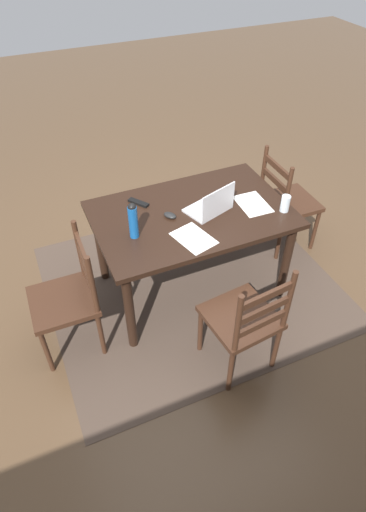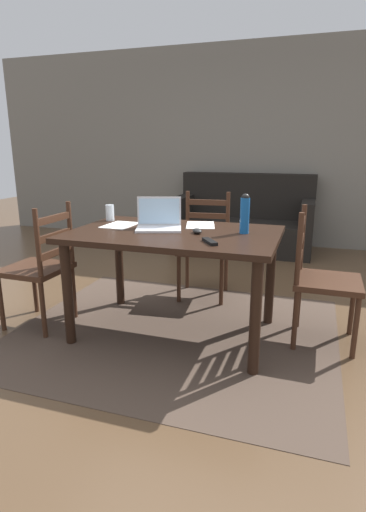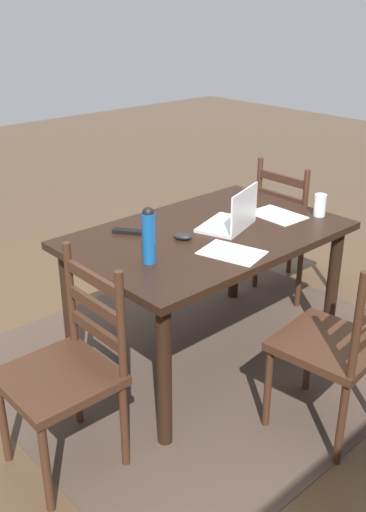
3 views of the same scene
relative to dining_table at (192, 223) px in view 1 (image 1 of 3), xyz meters
name	(u,v)px [view 1 (image 1 of 3)]	position (x,y,z in m)	size (l,w,h in m)	color
ground_plane	(191,285)	(0.00, 0.00, -0.67)	(14.00, 14.00, 0.00)	brown
area_rug	(191,285)	(0.00, 0.00, -0.67)	(2.34, 2.02, 0.01)	#47382D
dining_table	(192,223)	(0.00, 0.00, 0.00)	(1.45, 0.94, 0.77)	black
chair_right_far	(68,298)	(1.02, 0.19, -0.21)	(0.44, 0.44, 0.95)	#3D2316
chair_far_head	(244,320)	(0.00, 0.84, -0.21)	(0.49, 0.49, 0.95)	#3D2316
chair_left_near	(286,202)	(-1.02, -0.19, -0.21)	(0.45, 0.45, 0.95)	#3D2316
laptop	(212,206)	(-0.14, 0.06, 0.16)	(0.37, 0.31, 0.23)	silver
water_bottle	(133,220)	(0.48, 0.10, 0.24)	(0.06, 0.06, 0.27)	#145199
drinking_glass	(285,204)	(-0.64, 0.25, 0.16)	(0.07, 0.07, 0.13)	silver
computer_mouse	(170,215)	(0.17, -0.01, 0.12)	(0.06, 0.10, 0.03)	black
tv_remote	(138,203)	(0.33, -0.26, 0.11)	(0.04, 0.17, 0.02)	black
paper_stack_left	(253,204)	(-0.47, 0.09, 0.10)	(0.21, 0.30, 0.00)	white
paper_stack_right	(194,238)	(0.11, 0.28, 0.10)	(0.21, 0.30, 0.00)	white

